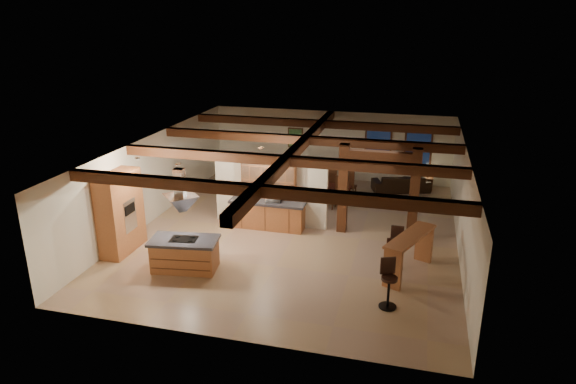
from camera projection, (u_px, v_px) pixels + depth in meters
name	position (u px, v px, depth m)	size (l,w,h in m)	color
ground	(296.00, 232.00, 16.62)	(12.00, 12.00, 0.00)	tan
room_walls	(297.00, 180.00, 16.04)	(12.00, 12.00, 12.00)	silver
ceiling_beams	(297.00, 149.00, 15.72)	(10.00, 12.00, 0.28)	#401A10
timber_posts	(379.00, 182.00, 15.91)	(2.50, 0.30, 2.90)	#401A10
partition_wall	(271.00, 193.00, 16.96)	(3.80, 0.18, 2.20)	silver
pantry_cabinet	(120.00, 213.00, 14.96)	(0.67, 1.60, 2.40)	#A55F35
back_counter	(268.00, 214.00, 16.80)	(2.50, 0.66, 0.94)	#A55F35
upper_display_cabinet	(269.00, 173.00, 16.54)	(1.80, 0.36, 0.95)	#A55F35
range_hood	(182.00, 209.00, 13.64)	(1.10, 1.10, 1.40)	silver
back_windows	(398.00, 149.00, 20.89)	(2.70, 0.07, 1.70)	#401A10
framed_art	(295.00, 138.00, 21.85)	(0.65, 0.05, 0.85)	#401A10
recessed_cans	(194.00, 157.00, 14.52)	(3.16, 2.46, 0.03)	silver
kitchen_island	(185.00, 254.00, 14.07)	(1.96, 1.23, 0.92)	#A55F35
dining_table	(327.00, 193.00, 19.34)	(1.65, 0.92, 0.58)	#401810
sofa	(401.00, 183.00, 20.41)	(2.23, 0.87, 0.65)	black
microwave	(273.00, 198.00, 16.56)	(0.48, 0.33, 0.27)	silver
bar_counter	(410.00, 248.00, 13.71)	(1.35, 2.21, 1.14)	#A55F35
side_table	(427.00, 184.00, 20.53)	(0.42, 0.42, 0.52)	#401A10
table_lamp	(428.00, 172.00, 20.37)	(0.27, 0.27, 0.32)	black
bar_stool_a	(388.00, 283.00, 12.20)	(0.46, 0.47, 1.24)	black
bar_stool_b	(393.00, 259.00, 13.50)	(0.41, 0.42, 1.13)	black
bar_stool_c	(396.00, 247.00, 14.14)	(0.41, 0.41, 1.18)	black
dining_chairs	(327.00, 185.00, 19.24)	(2.08, 2.08, 1.18)	#401A10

